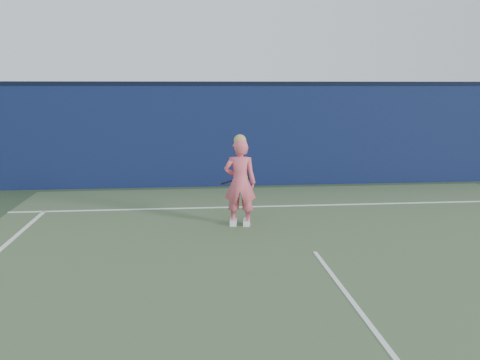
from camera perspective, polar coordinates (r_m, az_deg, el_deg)
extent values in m
plane|color=#2A4128|center=(6.96, 10.40, -10.64)|extent=(80.00, 80.00, 0.00)
cube|color=#425334|center=(5.24, 16.71, -18.27)|extent=(11.00, 16.00, 0.01)
cube|color=#0D1B3C|center=(12.92, 2.66, 5.00)|extent=(24.00, 0.40, 2.50)
cube|color=black|center=(12.86, 2.71, 10.77)|extent=(24.00, 0.42, 0.10)
imported|color=#EC5B6E|center=(9.09, 0.00, -0.30)|extent=(0.62, 0.45, 1.57)
sphere|color=tan|center=(8.97, 0.00, 4.44)|extent=(0.22, 0.22, 0.22)
cube|color=white|center=(9.25, 0.75, -4.79)|extent=(0.16, 0.29, 0.10)
cube|color=white|center=(9.26, -0.74, -4.77)|extent=(0.16, 0.29, 0.10)
torus|color=black|center=(9.55, 0.22, 0.24)|extent=(0.29, 0.14, 0.29)
torus|color=gold|center=(9.55, 0.22, 0.24)|extent=(0.24, 0.11, 0.24)
cylinder|color=beige|center=(9.55, 0.22, 0.24)|extent=(0.23, 0.10, 0.24)
cylinder|color=black|center=(9.54, -1.09, -0.12)|extent=(0.27, 0.07, 0.10)
cylinder|color=black|center=(9.54, -1.83, -0.35)|extent=(0.12, 0.05, 0.06)
cube|color=white|center=(10.69, 4.53, -2.93)|extent=(11.00, 0.08, 0.01)
cube|color=white|center=(5.24, 16.71, -18.19)|extent=(0.06, 6.00, 0.01)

